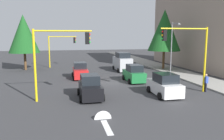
% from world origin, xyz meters
% --- Properties ---
extents(ground_plane, '(120.00, 120.00, 0.00)m').
position_xyz_m(ground_plane, '(0.00, 0.00, 0.00)').
color(ground_plane, '#353538').
extents(sidewalk_kerb, '(80.00, 4.00, 0.15)m').
position_xyz_m(sidewalk_kerb, '(-5.00, 10.50, 0.07)').
color(sidewalk_kerb, gray).
rests_on(sidewalk_kerb, ground).
extents(lane_arrow_near, '(2.40, 1.10, 1.10)m').
position_xyz_m(lane_arrow_near, '(11.51, -3.00, 0.01)').
color(lane_arrow_near, silver).
rests_on(lane_arrow_near, ground).
extents(apartment_block, '(24.27, 9.30, 16.44)m').
position_xyz_m(apartment_block, '(-9.17, 18.50, 8.23)').
color(apartment_block, gray).
rests_on(apartment_block, ground).
extents(traffic_signal_near_left, '(0.36, 4.59, 5.98)m').
position_xyz_m(traffic_signal_near_left, '(6.00, 5.74, 4.21)').
color(traffic_signal_near_left, yellow).
rests_on(traffic_signal_near_left, ground).
extents(traffic_signal_far_right, '(0.36, 4.59, 5.22)m').
position_xyz_m(traffic_signal_far_right, '(-14.00, -5.62, 3.71)').
color(traffic_signal_far_right, yellow).
rests_on(traffic_signal_far_right, ground).
extents(traffic_signal_near_right, '(0.36, 4.59, 5.73)m').
position_xyz_m(traffic_signal_near_right, '(6.00, -5.71, 4.05)').
color(traffic_signal_near_right, yellow).
rests_on(traffic_signal_near_right, ground).
extents(street_lamp_curbside, '(2.15, 0.28, 7.00)m').
position_xyz_m(street_lamp_curbside, '(-3.61, 9.20, 4.35)').
color(street_lamp_curbside, slate).
rests_on(street_lamp_curbside, ground).
extents(tree_opposite_side, '(4.57, 4.57, 8.37)m').
position_xyz_m(tree_opposite_side, '(-12.00, -11.00, 5.50)').
color(tree_opposite_side, brown).
rests_on(tree_opposite_side, ground).
extents(tree_roadside_mid, '(5.00, 5.00, 9.18)m').
position_xyz_m(tree_roadside_mid, '(-8.00, 10.00, 6.04)').
color(tree_roadside_mid, brown).
rests_on(tree_roadside_mid, ground).
extents(delivery_van_silver, '(4.80, 2.22, 2.77)m').
position_xyz_m(delivery_van_silver, '(-8.02, 3.35, 1.28)').
color(delivery_van_silver, '#B2B5BA').
rests_on(delivery_van_silver, ground).
extents(car_green, '(3.88, 2.01, 1.98)m').
position_xyz_m(car_green, '(0.15, 2.55, 0.90)').
color(car_green, '#1E7238').
rests_on(car_green, ground).
extents(car_black, '(3.77, 2.00, 1.98)m').
position_xyz_m(car_black, '(5.93, -3.18, 0.90)').
color(car_black, black).
rests_on(car_black, ground).
extents(car_red, '(3.77, 1.98, 1.98)m').
position_xyz_m(car_red, '(-3.23, -3.30, 0.90)').
color(car_red, red).
rests_on(car_red, ground).
extents(car_white, '(3.97, 2.12, 1.98)m').
position_xyz_m(car_white, '(6.47, 3.30, 0.90)').
color(car_white, white).
rests_on(car_white, ground).
extents(pedestrian_crossing, '(0.40, 0.24, 1.70)m').
position_xyz_m(pedestrian_crossing, '(6.11, 7.65, 0.91)').
color(pedestrian_crossing, '#262638').
rests_on(pedestrian_crossing, ground).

